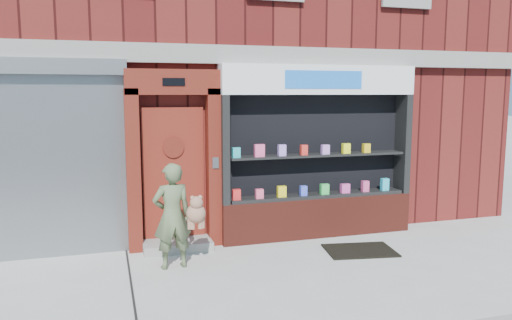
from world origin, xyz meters
name	(u,v)px	position (x,y,z in m)	size (l,w,h in m)	color
ground	(251,283)	(0.00, 0.00, 0.00)	(80.00, 80.00, 0.00)	#9E9E99
building	(180,30)	(0.00, 5.99, 4.00)	(12.00, 8.16, 8.00)	#491210
shutter_bay	(22,148)	(-3.00, 1.93, 1.72)	(3.10, 0.30, 3.04)	gray
red_door_bay	(174,160)	(-0.75, 1.86, 1.46)	(1.52, 0.58, 2.90)	#56160E
pharmacy_bay	(317,159)	(1.75, 1.81, 1.37)	(3.50, 0.41, 3.00)	maroon
woman	(174,216)	(-0.90, 0.88, 0.78)	(0.76, 0.53, 1.54)	#546341
doormat	(360,250)	(2.05, 0.77, 0.01)	(1.09, 0.76, 0.03)	black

